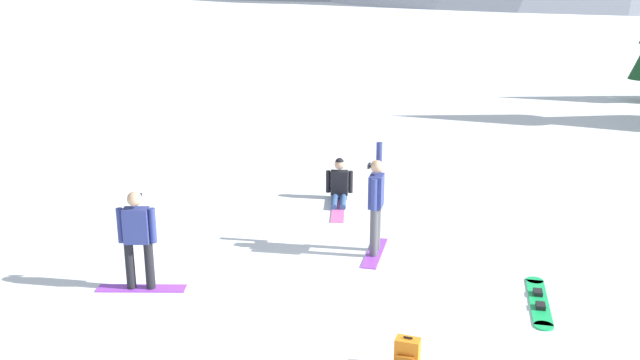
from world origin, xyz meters
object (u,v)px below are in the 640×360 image
object	(u,v)px
snowboarder_midground	(376,203)
backpack_orange	(407,355)
snowboarder_foreground	(138,239)
snowboarder_background	(339,187)
loose_snowboard_far_spare	(539,301)

from	to	relation	value
snowboarder_midground	backpack_orange	world-z (taller)	snowboarder_midground
snowboarder_foreground	snowboarder_background	size ratio (longest dim) A/B	0.95
snowboarder_foreground	loose_snowboard_far_spare	xyz separation A→B (m)	(5.84, 2.75, -0.87)
loose_snowboard_far_spare	backpack_orange	size ratio (longest dim) A/B	4.05
snowboarder_background	loose_snowboard_far_spare	size ratio (longest dim) A/B	0.94
snowboarder_midground	loose_snowboard_far_spare	world-z (taller)	snowboarder_midground
snowboarder_foreground	loose_snowboard_far_spare	distance (m)	6.51
snowboarder_foreground	snowboarder_background	distance (m)	5.84
snowboarder_foreground	snowboarder_midground	size ratio (longest dim) A/B	0.82
loose_snowboard_far_spare	backpack_orange	distance (m)	3.04
snowboarder_foreground	backpack_orange	xyz separation A→B (m)	(4.76, -0.08, -0.68)
backpack_orange	loose_snowboard_far_spare	bearing A→B (deg)	69.12
snowboarder_midground	snowboarder_background	world-z (taller)	snowboarder_midground
snowboarder_midground	backpack_orange	xyz separation A→B (m)	(2.05, -3.38, -0.78)
snowboarder_background	loose_snowboard_far_spare	world-z (taller)	snowboarder_background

